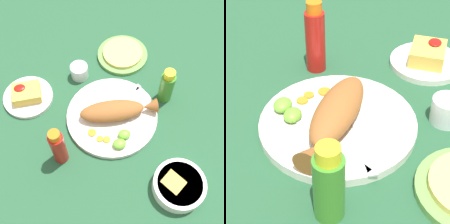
# 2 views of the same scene
# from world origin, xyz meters

# --- Properties ---
(ground_plane) EXTENTS (4.00, 4.00, 0.00)m
(ground_plane) POSITION_xyz_m (0.00, 0.00, 0.00)
(ground_plane) COLOR #235133
(main_plate) EXTENTS (0.30, 0.30, 0.02)m
(main_plate) POSITION_xyz_m (0.00, 0.00, 0.01)
(main_plate) COLOR silver
(main_plate) RESTS_ON ground_plane
(fried_fish) EXTENTS (0.26, 0.09, 0.05)m
(fried_fish) POSITION_xyz_m (-0.01, 0.00, 0.04)
(fried_fish) COLOR #935628
(fried_fish) RESTS_ON main_plate
(fork_near) EXTENTS (0.17, 0.10, 0.00)m
(fork_near) POSITION_xyz_m (-0.05, -0.06, 0.02)
(fork_near) COLOR silver
(fork_near) RESTS_ON main_plate
(fork_far) EXTENTS (0.10, 0.17, 0.00)m
(fork_far) POSITION_xyz_m (-0.08, -0.02, 0.02)
(fork_far) COLOR silver
(fork_far) RESTS_ON main_plate
(carrot_slice_near) EXTENTS (0.03, 0.03, 0.00)m
(carrot_slice_near) POSITION_xyz_m (0.08, 0.05, 0.02)
(carrot_slice_near) COLOR orange
(carrot_slice_near) RESTS_ON main_plate
(carrot_slice_mid) EXTENTS (0.02, 0.02, 0.00)m
(carrot_slice_mid) POSITION_xyz_m (0.06, 0.08, 0.02)
(carrot_slice_mid) COLOR orange
(carrot_slice_mid) RESTS_ON main_plate
(carrot_slice_far) EXTENTS (0.02, 0.02, 0.00)m
(carrot_slice_far) POSITION_xyz_m (0.03, 0.09, 0.02)
(carrot_slice_far) COLOR orange
(carrot_slice_far) RESTS_ON main_plate
(lime_wedge_main) EXTENTS (0.04, 0.04, 0.02)m
(lime_wedge_main) POSITION_xyz_m (-0.00, 0.11, 0.03)
(lime_wedge_main) COLOR #6BB233
(lime_wedge_main) RESTS_ON main_plate
(lime_wedge_side) EXTENTS (0.04, 0.03, 0.02)m
(lime_wedge_side) POSITION_xyz_m (-0.02, 0.08, 0.03)
(lime_wedge_side) COLOR #6BB233
(lime_wedge_side) RESTS_ON main_plate
(hot_sauce_bottle_red) EXTENTS (0.04, 0.04, 0.16)m
(hot_sauce_bottle_red) POSITION_xyz_m (0.18, 0.11, 0.08)
(hot_sauce_bottle_red) COLOR #B21914
(hot_sauce_bottle_red) RESTS_ON ground_plane
(hot_sauce_bottle_green) EXTENTS (0.05, 0.05, 0.14)m
(hot_sauce_bottle_green) POSITION_xyz_m (-0.20, -0.04, 0.07)
(hot_sauce_bottle_green) COLOR #3D8428
(hot_sauce_bottle_green) RESTS_ON ground_plane
(salt_cup) EXTENTS (0.06, 0.06, 0.05)m
(salt_cup) POSITION_xyz_m (0.08, -0.20, 0.02)
(salt_cup) COLOR silver
(salt_cup) RESTS_ON ground_plane
(side_plate_fries) EXTENTS (0.17, 0.17, 0.01)m
(side_plate_fries) POSITION_xyz_m (0.27, -0.14, 0.01)
(side_plate_fries) COLOR silver
(side_plate_fries) RESTS_ON ground_plane
(fries_pile) EXTENTS (0.09, 0.08, 0.04)m
(fries_pile) POSITION_xyz_m (0.27, -0.14, 0.03)
(fries_pile) COLOR gold
(fries_pile) RESTS_ON side_plate_fries
(guacamole_bowl) EXTENTS (0.15, 0.15, 0.06)m
(guacamole_bowl) POSITION_xyz_m (-0.14, 0.28, 0.03)
(guacamole_bowl) COLOR white
(guacamole_bowl) RESTS_ON ground_plane
(tortilla_plate) EXTENTS (0.19, 0.19, 0.01)m
(tortilla_plate) POSITION_xyz_m (-0.09, -0.26, 0.01)
(tortilla_plate) COLOR #6B9E4C
(tortilla_plate) RESTS_ON ground_plane
(tortilla_stack) EXTENTS (0.15, 0.15, 0.01)m
(tortilla_stack) POSITION_xyz_m (-0.09, -0.26, 0.02)
(tortilla_stack) COLOR #E0C666
(tortilla_stack) RESTS_ON tortilla_plate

